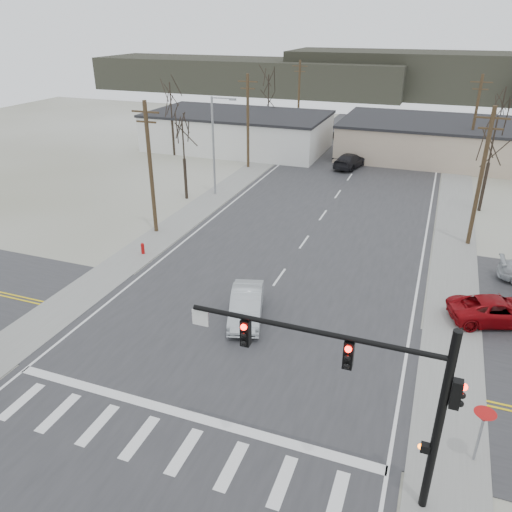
{
  "coord_description": "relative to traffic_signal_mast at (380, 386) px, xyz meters",
  "views": [
    {
      "loc": [
        8.55,
        -19.29,
        15.21
      ],
      "look_at": [
        -0.66,
        5.43,
        2.6
      ],
      "focal_mm": 35.0,
      "sensor_mm": 36.0,
      "label": 1
    }
  ],
  "objects": [
    {
      "name": "ground",
      "position": [
        -7.89,
        6.2,
        -4.67
      ],
      "size": [
        140.0,
        140.0,
        0.0
      ],
      "primitive_type": "plane",
      "color": "silver",
      "rests_on": "ground"
    },
    {
      "name": "main_road",
      "position": [
        -7.89,
        21.2,
        -4.65
      ],
      "size": [
        18.0,
        110.0,
        0.05
      ],
      "primitive_type": "cube",
      "color": "#2A2A2D",
      "rests_on": "ground"
    },
    {
      "name": "cross_road",
      "position": [
        -7.89,
        6.2,
        -4.65
      ],
      "size": [
        90.0,
        10.0,
        0.04
      ],
      "primitive_type": "cube",
      "color": "#2A2A2D",
      "rests_on": "ground"
    },
    {
      "name": "sidewalk_left",
      "position": [
        -18.49,
        26.2,
        -4.64
      ],
      "size": [
        3.0,
        90.0,
        0.06
      ],
      "primitive_type": "cube",
      "color": "gray",
      "rests_on": "ground"
    },
    {
      "name": "sidewalk_right",
      "position": [
        2.71,
        26.2,
        -4.64
      ],
      "size": [
        3.0,
        90.0,
        0.06
      ],
      "primitive_type": "cube",
      "color": "gray",
      "rests_on": "ground"
    },
    {
      "name": "traffic_signal_mast",
      "position": [
        0.0,
        0.0,
        0.0
      ],
      "size": [
        8.95,
        0.43,
        7.2
      ],
      "color": "black",
      "rests_on": "ground"
    },
    {
      "name": "fire_hydrant",
      "position": [
        -18.09,
        14.2,
        -4.22
      ],
      "size": [
        0.24,
        0.24,
        0.87
      ],
      "color": "#A50C0C",
      "rests_on": "ground"
    },
    {
      "name": "yield_sign",
      "position": [
        3.61,
        2.7,
        -2.61
      ],
      "size": [
        0.8,
        0.8,
        2.35
      ],
      "color": "gray",
      "rests_on": "ground"
    },
    {
      "name": "building_left_far",
      "position": [
        -23.89,
        46.2,
        -2.42
      ],
      "size": [
        22.3,
        12.3,
        4.5
      ],
      "color": "silver",
      "rests_on": "ground"
    },
    {
      "name": "building_right_far",
      "position": [
        2.11,
        50.2,
        -2.52
      ],
      "size": [
        26.3,
        14.3,
        4.3
      ],
      "color": "#B7A58C",
      "rests_on": "ground"
    },
    {
      "name": "upole_left_b",
      "position": [
        -19.39,
        18.2,
        0.55
      ],
      "size": [
        2.2,
        0.3,
        10.0
      ],
      "color": "#453120",
      "rests_on": "ground"
    },
    {
      "name": "upole_left_c",
      "position": [
        -19.39,
        38.2,
        0.55
      ],
      "size": [
        2.2,
        0.3,
        10.0
      ],
      "color": "#453120",
      "rests_on": "ground"
    },
    {
      "name": "upole_left_d",
      "position": [
        -19.39,
        58.2,
        0.55
      ],
      "size": [
        2.2,
        0.3,
        10.0
      ],
      "color": "#453120",
      "rests_on": "ground"
    },
    {
      "name": "upole_right_a",
      "position": [
        3.61,
        24.2,
        0.55
      ],
      "size": [
        2.2,
        0.3,
        10.0
      ],
      "color": "#453120",
      "rests_on": "ground"
    },
    {
      "name": "upole_right_b",
      "position": [
        3.61,
        46.2,
        0.55
      ],
      "size": [
        2.2,
        0.3,
        10.0
      ],
      "color": "#453120",
      "rests_on": "ground"
    },
    {
      "name": "streetlight_main",
      "position": [
        -18.69,
        28.2,
        0.41
      ],
      "size": [
        2.4,
        0.25,
        9.0
      ],
      "color": "gray",
      "rests_on": "ground"
    },
    {
      "name": "tree_left_near",
      "position": [
        -20.89,
        26.2,
        0.55
      ],
      "size": [
        3.3,
        3.3,
        7.35
      ],
      "color": "#2F241C",
      "rests_on": "ground"
    },
    {
      "name": "tree_right_mid",
      "position": [
        4.61,
        32.2,
        1.26
      ],
      "size": [
        3.74,
        3.74,
        8.33
      ],
      "color": "#2F241C",
      "rests_on": "ground"
    },
    {
      "name": "tree_left_far",
      "position": [
        -21.89,
        52.2,
        1.61
      ],
      "size": [
        3.96,
        3.96,
        8.82
      ],
      "color": "#2F241C",
      "rests_on": "ground"
    },
    {
      "name": "tree_right_far",
      "position": [
        7.11,
        58.2,
        0.91
      ],
      "size": [
        3.52,
        3.52,
        7.84
      ],
      "color": "#2F241C",
      "rests_on": "ground"
    },
    {
      "name": "tree_left_mid",
      "position": [
        -29.89,
        40.2,
        1.61
      ],
      "size": [
        3.96,
        3.96,
        8.82
      ],
      "color": "#2F241C",
      "rests_on": "ground"
    },
    {
      "name": "hill_left",
      "position": [
        -42.89,
        98.2,
        -1.17
      ],
      "size": [
        70.0,
        18.0,
        7.0
      ],
      "primitive_type": "cube",
      "color": "#333026",
      "rests_on": "ground"
    },
    {
      "name": "hill_center",
      "position": [
        7.11,
        102.2,
        -0.17
      ],
      "size": [
        80.0,
        18.0,
        9.0
      ],
      "primitive_type": "cube",
      "color": "#333026",
      "rests_on": "ground"
    },
    {
      "name": "sedan_crossing",
      "position": [
        -8.13,
        8.97,
        -3.83
      ],
      "size": [
        3.03,
        5.13,
        1.6
      ],
      "primitive_type": "imported",
      "rotation": [
        0.0,
        0.0,
        0.3
      ],
      "color": "#A3A9AD",
      "rests_on": "main_road"
    },
    {
      "name": "car_far_a",
      "position": [
        -8.61,
        41.92,
        -3.83
      ],
      "size": [
        3.46,
        5.85,
        1.59
      ],
      "primitive_type": "imported",
      "rotation": [
        0.0,
        0.0,
        2.9
      ],
      "color": "black",
      "rests_on": "main_road"
    },
    {
      "name": "car_far_b",
      "position": [
        -14.87,
        57.39,
        -3.89
      ],
      "size": [
        3.36,
        4.64,
        1.47
      ],
      "primitive_type": "imported",
      "rotation": [
        0.0,
        0.0,
        0.43
      ],
      "color": "black",
      "rests_on": "main_road"
    },
    {
      "name": "car_parked_red",
      "position": [
        4.9,
        13.4,
        -3.92
      ],
      "size": [
        5.67,
        3.99,
        1.44
      ],
      "primitive_type": "imported",
      "rotation": [
        0.0,
        0.0,
        1.91
      ],
      "color": "maroon",
      "rests_on": "parking_lot"
    }
  ]
}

